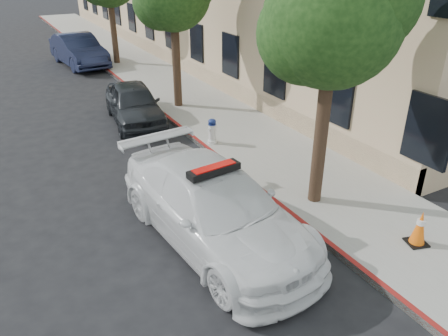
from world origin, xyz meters
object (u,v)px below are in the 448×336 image
parked_car_far (79,50)px  fire_hydrant (212,131)px  police_car (214,207)px  parked_car_mid (134,104)px  traffic_cone (420,228)px

parked_car_far → fire_hydrant: parked_car_far is taller
police_car → parked_car_far: police_car is taller
parked_car_far → parked_car_mid: bearing=-97.3°
parked_car_mid → fire_hydrant: bearing=-60.2°
police_car → parked_car_mid: (0.81, 7.49, -0.10)m
parked_car_far → fire_hydrant: 12.78m
parked_car_mid → traffic_cone: bearing=-68.1°
traffic_cone → fire_hydrant: bearing=100.6°
traffic_cone → parked_car_mid: bearing=104.8°
fire_hydrant → traffic_cone: fire_hydrant is taller
parked_car_far → traffic_cone: size_ratio=6.45×
police_car → parked_car_mid: bearing=78.4°
parked_car_mid → parked_car_far: 9.48m
parked_car_mid → parked_car_far: parked_car_far is taller
police_car → parked_car_mid: 7.53m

